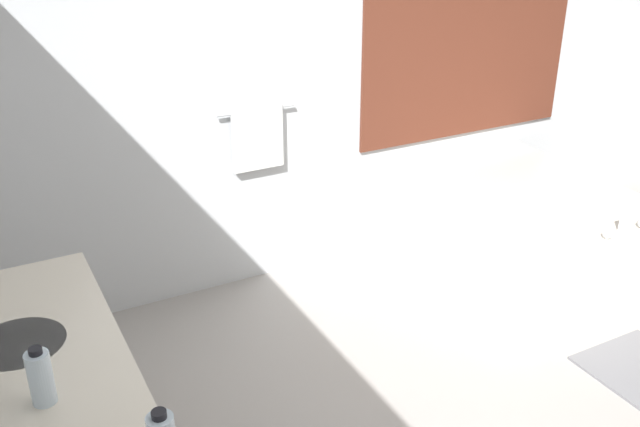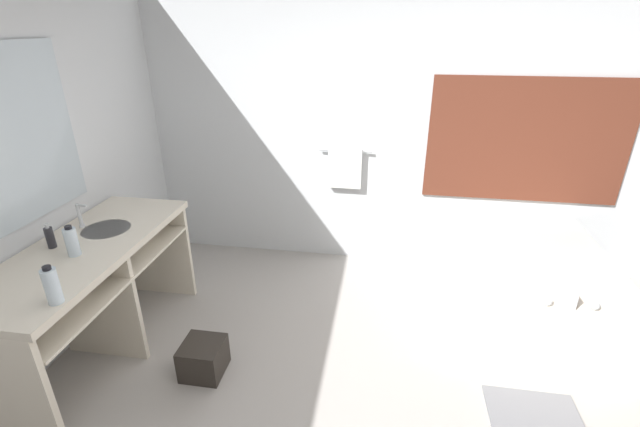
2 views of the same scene
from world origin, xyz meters
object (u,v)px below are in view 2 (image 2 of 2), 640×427
at_px(bathtub, 530,283).
at_px(soap_dispenser, 50,237).
at_px(water_bottle_2, 72,242).
at_px(water_bottle_1, 52,286).
at_px(waste_bin, 203,358).

distance_m(bathtub, soap_dispenser, 3.53).
relative_size(water_bottle_2, soap_dispenser, 1.19).
bearing_deg(water_bottle_1, bathtub, 28.13).
bearing_deg(waste_bin, water_bottle_1, -133.02).
height_order(water_bottle_1, waste_bin, water_bottle_1).
relative_size(bathtub, water_bottle_1, 7.25).
relative_size(water_bottle_1, soap_dispenser, 1.29).
bearing_deg(soap_dispenser, bathtub, 16.67).
xyz_separation_m(soap_dispenser, waste_bin, (0.95, -0.01, -0.86)).
xyz_separation_m(water_bottle_1, water_bottle_2, (-0.25, 0.47, -0.01)).
xyz_separation_m(bathtub, soap_dispenser, (-3.33, -1.00, 0.65)).
xyz_separation_m(bathtub, waste_bin, (-2.38, -1.01, -0.21)).
distance_m(water_bottle_2, soap_dispenser, 0.22).
bearing_deg(water_bottle_1, waste_bin, 46.98).
height_order(bathtub, soap_dispenser, soap_dispenser).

